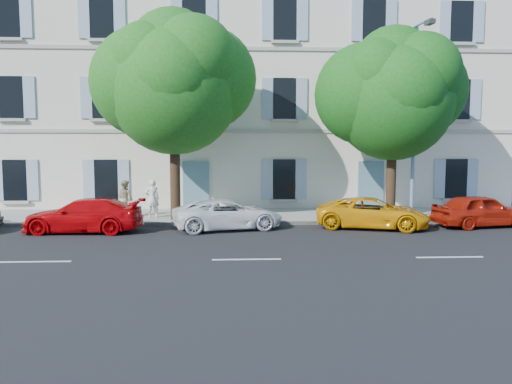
{
  "coord_description": "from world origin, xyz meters",
  "views": [
    {
      "loc": [
        -0.42,
        -18.17,
        3.29
      ],
      "look_at": [
        0.56,
        2.0,
        1.4
      ],
      "focal_mm": 35.0,
      "sensor_mm": 36.0,
      "label": 1
    }
  ],
  "objects": [
    {
      "name": "pedestrian_b",
      "position": [
        -5.1,
        3.81,
        0.97
      ],
      "size": [
        1.01,
        0.98,
        1.63
      ],
      "primitive_type": "imported",
      "rotation": [
        0.0,
        0.0,
        2.47
      ],
      "color": "tan",
      "rests_on": "sidewalk"
    },
    {
      "name": "pedestrian_a",
      "position": [
        -3.88,
        3.6,
        0.98
      ],
      "size": [
        0.69,
        0.55,
        1.66
      ],
      "primitive_type": "imported",
      "rotation": [
        0.0,
        0.0,
        3.43
      ],
      "color": "white",
      "rests_on": "sidewalk"
    },
    {
      "name": "street_lamp",
      "position": [
        7.39,
        2.85,
        4.78
      ],
      "size": [
        0.31,
        1.75,
        8.17
      ],
      "color": "#7293BF",
      "rests_on": "sidewalk"
    },
    {
      "name": "kerb",
      "position": [
        0.0,
        2.28,
        0.08
      ],
      "size": [
        36.0,
        0.16,
        0.16
      ],
      "primitive_type": "cube",
      "color": "#9E998E",
      "rests_on": "ground"
    },
    {
      "name": "car_yellow_supercar",
      "position": [
        5.18,
        1.24,
        0.61
      ],
      "size": [
        4.81,
        3.19,
        1.23
      ],
      "primitive_type": "imported",
      "rotation": [
        0.0,
        0.0,
        1.29
      ],
      "color": "orange",
      "rests_on": "ground"
    },
    {
      "name": "ground",
      "position": [
        0.0,
        0.0,
        0.0
      ],
      "size": [
        90.0,
        90.0,
        0.0
      ],
      "primitive_type": "plane",
      "color": "black"
    },
    {
      "name": "building",
      "position": [
        0.0,
        10.2,
        6.0
      ],
      "size": [
        28.0,
        7.0,
        12.0
      ],
      "primitive_type": "cube",
      "color": "beige",
      "rests_on": "ground"
    },
    {
      "name": "tree_right",
      "position": [
        6.42,
        2.9,
        5.18
      ],
      "size": [
        5.09,
        5.09,
        7.84
      ],
      "color": "#3A2819",
      "rests_on": "sidewalk"
    },
    {
      "name": "car_red_hatchback",
      "position": [
        9.64,
        1.36,
        0.67
      ],
      "size": [
        4.13,
        2.26,
        1.33
      ],
      "primitive_type": "imported",
      "rotation": [
        0.0,
        0.0,
        1.75
      ],
      "color": "#A31A0A",
      "rests_on": "ground"
    },
    {
      "name": "car_white_coupe",
      "position": [
        -0.58,
        1.26,
        0.6
      ],
      "size": [
        4.64,
        2.95,
        1.19
      ],
      "primitive_type": "imported",
      "rotation": [
        0.0,
        0.0,
        1.81
      ],
      "color": "white",
      "rests_on": "ground"
    },
    {
      "name": "tree_left",
      "position": [
        -2.82,
        3.05,
        5.62
      ],
      "size": [
        5.49,
        5.49,
        8.51
      ],
      "color": "#3A2819",
      "rests_on": "sidewalk"
    },
    {
      "name": "sidewalk",
      "position": [
        0.0,
        4.45,
        0.07
      ],
      "size": [
        36.0,
        4.5,
        0.15
      ],
      "primitive_type": "cube",
      "color": "#A09E96",
      "rests_on": "ground"
    },
    {
      "name": "car_red_coupe",
      "position": [
        -6.05,
        0.87,
        0.65
      ],
      "size": [
        4.54,
        2.04,
        1.29
      ],
      "primitive_type": "imported",
      "rotation": [
        0.0,
        0.0,
        4.66
      ],
      "color": "#BD0509",
      "rests_on": "ground"
    }
  ]
}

